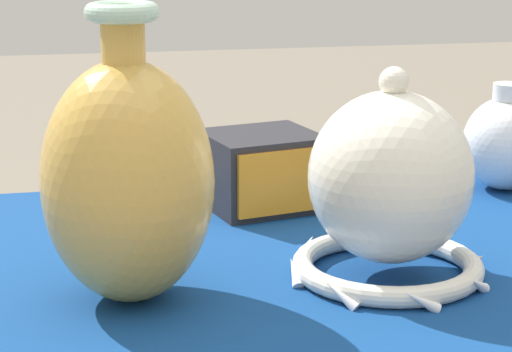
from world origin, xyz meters
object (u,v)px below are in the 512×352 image
object	(u,v)px
vase_dome_bell	(390,190)
mosaic_tile_box	(262,171)
vase_tall_bulbous	(128,178)
jar_round_porcelain	(506,142)

from	to	relation	value
vase_dome_bell	mosaic_tile_box	distance (m)	0.29
vase_tall_bulbous	vase_dome_bell	bearing A→B (deg)	2.00
vase_dome_bell	jar_round_porcelain	bearing A→B (deg)	47.44
vase_tall_bulbous	jar_round_porcelain	distance (m)	0.62
vase_tall_bulbous	mosaic_tile_box	xyz separation A→B (m)	(0.19, 0.28, -0.07)
vase_dome_bell	vase_tall_bulbous	bearing A→B (deg)	-178.00
vase_tall_bulbous	vase_dome_bell	size ratio (longest dim) A/B	1.29
mosaic_tile_box	vase_tall_bulbous	bearing A→B (deg)	-136.91
vase_tall_bulbous	vase_dome_bell	distance (m)	0.27
mosaic_tile_box	jar_round_porcelain	distance (m)	0.35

